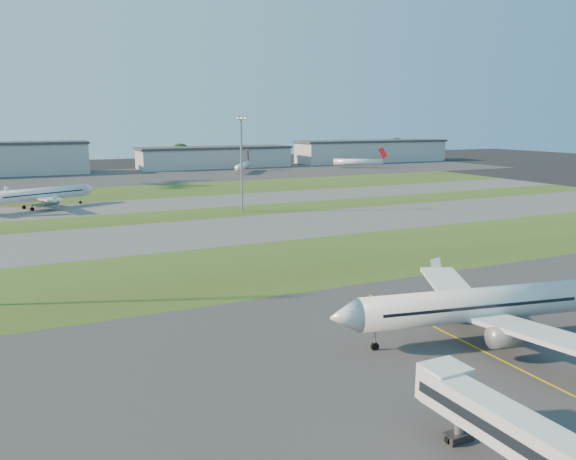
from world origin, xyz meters
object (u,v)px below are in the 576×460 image
airliner_parked (484,305)px  airliner_taxiing (38,195)px  mini_jet_far (358,162)px  light_mast_centre (241,158)px  mini_jet_near (243,166)px

airliner_parked → airliner_taxiing: size_ratio=1.10×
mini_jet_far → light_mast_centre: light_mast_centre is taller
airliner_parked → mini_jet_near: airliner_parked is taller
airliner_parked → light_mast_centre: size_ratio=1.42×
airliner_taxiing → mini_jet_near: (93.40, 81.48, -0.65)m
airliner_parked → mini_jet_near: bearing=87.1°
mini_jet_near → mini_jet_far: 65.50m
airliner_parked → mini_jet_far: (115.86, 209.61, -0.78)m
airliner_taxiing → mini_jet_near: size_ratio=1.33×
airliner_taxiing → mini_jet_near: bearing=-163.0°
light_mast_centre → airliner_parked: bearing=-94.3°
airliner_parked → light_mast_centre: bearing=96.3°
mini_jet_near → light_mast_centre: (-43.00, -111.95, 11.53)m
airliner_parked → airliner_taxiing: (-43.04, 127.76, -0.13)m
mini_jet_near → light_mast_centre: light_mast_centre is taller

